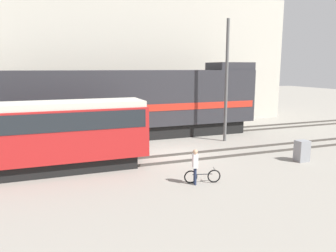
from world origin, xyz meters
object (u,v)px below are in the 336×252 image
Objects in this scene: streetcar at (50,133)px; bicycle at (202,176)px; person at (195,163)px; utility_pole_center at (226,82)px; freight_locomotive at (131,103)px; signal_box at (302,151)px.

streetcar reaches higher than bicycle.
person is at bearing -173.55° from bicycle.
streetcar is 12.55m from utility_pole_center.
utility_pole_center is (11.91, 3.25, 2.24)m from streetcar.
bicycle is 10.03m from utility_pole_center.
freight_locomotive is at bearing 48.39° from streetcar.
person is 0.19× the size of utility_pole_center.
streetcar is 7.98× the size of signal_box.
signal_box is (7.30, 1.31, -0.39)m from person.
streetcar is 7.43m from person.
utility_pole_center reaches higher than signal_box.
utility_pole_center is at bearing -27.87° from freight_locomotive.
freight_locomotive is 12.14× the size of person.
bicycle is 0.79m from person.
utility_pole_center reaches higher than person.
streetcar is at bearing 145.15° from person.
person is at bearing -169.85° from signal_box.
signal_box is (7.56, -9.39, -2.05)m from freight_locomotive.
signal_box is (6.90, 1.26, 0.28)m from bicycle.
person is 1.37× the size of signal_box.
utility_pole_center is (5.48, 7.40, 3.97)m from bicycle.
freight_locomotive is 2.32× the size of utility_pole_center.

